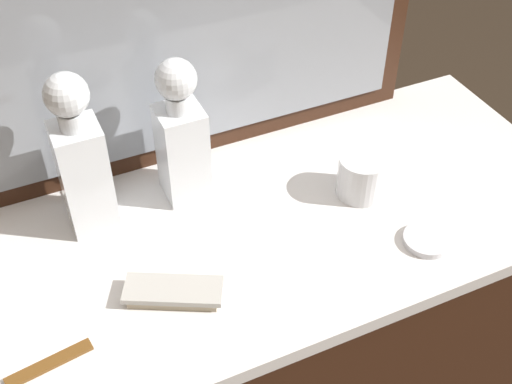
{
  "coord_description": "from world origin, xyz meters",
  "views": [
    {
      "loc": [
        -0.35,
        -0.76,
        1.68
      ],
      "look_at": [
        0.0,
        0.0,
        0.93
      ],
      "focal_mm": 46.9,
      "sensor_mm": 36.0,
      "label": 1
    }
  ],
  "objects_px": {
    "crystal_decanter_front": "(83,168)",
    "tortoiseshell_comb": "(49,364)",
    "crystal_decanter_rear": "(182,143)",
    "silver_brush_front": "(174,292)",
    "crystal_tumbler_far_left": "(362,177)",
    "porcelain_dish": "(427,240)"
  },
  "relations": [
    {
      "from": "crystal_decanter_rear",
      "to": "crystal_tumbler_far_left",
      "type": "height_order",
      "value": "crystal_decanter_rear"
    },
    {
      "from": "crystal_decanter_rear",
      "to": "silver_brush_front",
      "type": "distance_m",
      "value": 0.27
    },
    {
      "from": "tortoiseshell_comb",
      "to": "crystal_decanter_front",
      "type": "bearing_deg",
      "value": 63.12
    },
    {
      "from": "crystal_decanter_front",
      "to": "tortoiseshell_comb",
      "type": "height_order",
      "value": "crystal_decanter_front"
    },
    {
      "from": "crystal_tumbler_far_left",
      "to": "crystal_decanter_front",
      "type": "bearing_deg",
      "value": 164.46
    },
    {
      "from": "crystal_decanter_rear",
      "to": "porcelain_dish",
      "type": "height_order",
      "value": "crystal_decanter_rear"
    },
    {
      "from": "crystal_decanter_rear",
      "to": "silver_brush_front",
      "type": "xyz_separation_m",
      "value": [
        -0.1,
        -0.23,
        -0.1
      ]
    },
    {
      "from": "crystal_tumbler_far_left",
      "to": "tortoiseshell_comb",
      "type": "bearing_deg",
      "value": -167.35
    },
    {
      "from": "crystal_decanter_rear",
      "to": "tortoiseshell_comb",
      "type": "distance_m",
      "value": 0.43
    },
    {
      "from": "silver_brush_front",
      "to": "tortoiseshell_comb",
      "type": "height_order",
      "value": "silver_brush_front"
    },
    {
      "from": "silver_brush_front",
      "to": "tortoiseshell_comb",
      "type": "bearing_deg",
      "value": -168.35
    },
    {
      "from": "crystal_decanter_rear",
      "to": "tortoiseshell_comb",
      "type": "height_order",
      "value": "crystal_decanter_rear"
    },
    {
      "from": "crystal_decanter_front",
      "to": "crystal_decanter_rear",
      "type": "bearing_deg",
      "value": 1.71
    },
    {
      "from": "crystal_decanter_front",
      "to": "porcelain_dish",
      "type": "height_order",
      "value": "crystal_decanter_front"
    },
    {
      "from": "crystal_decanter_front",
      "to": "silver_brush_front",
      "type": "distance_m",
      "value": 0.26
    },
    {
      "from": "crystal_decanter_rear",
      "to": "crystal_tumbler_far_left",
      "type": "distance_m",
      "value": 0.33
    },
    {
      "from": "crystal_decanter_rear",
      "to": "crystal_decanter_front",
      "type": "bearing_deg",
      "value": -178.29
    },
    {
      "from": "crystal_decanter_rear",
      "to": "silver_brush_front",
      "type": "bearing_deg",
      "value": -114.58
    },
    {
      "from": "crystal_decanter_rear",
      "to": "crystal_decanter_front",
      "type": "relative_size",
      "value": 0.93
    },
    {
      "from": "crystal_tumbler_far_left",
      "to": "porcelain_dish",
      "type": "height_order",
      "value": "crystal_tumbler_far_left"
    },
    {
      "from": "crystal_decanter_front",
      "to": "silver_brush_front",
      "type": "height_order",
      "value": "crystal_decanter_front"
    },
    {
      "from": "crystal_decanter_front",
      "to": "crystal_tumbler_far_left",
      "type": "xyz_separation_m",
      "value": [
        0.47,
        -0.13,
        -0.09
      ]
    }
  ]
}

